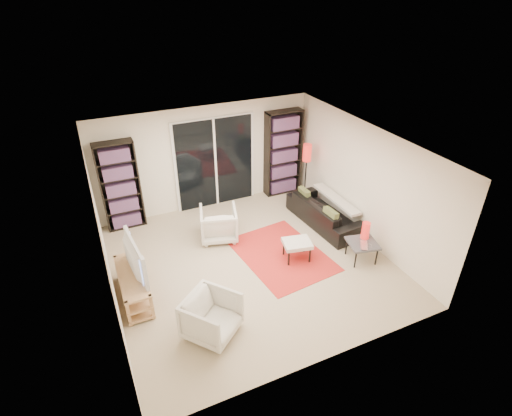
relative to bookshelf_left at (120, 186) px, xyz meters
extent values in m
plane|color=#B9AD8D|center=(1.95, -2.33, -0.98)|extent=(5.00, 5.00, 0.00)
cube|color=white|center=(1.95, 0.17, 0.22)|extent=(5.00, 0.02, 2.40)
cube|color=white|center=(1.95, -4.83, 0.22)|extent=(5.00, 0.02, 2.40)
cube|color=white|center=(-0.55, -2.33, 0.22)|extent=(0.02, 5.00, 2.40)
cube|color=white|center=(4.45, -2.33, 0.22)|extent=(0.02, 5.00, 2.40)
cube|color=white|center=(1.95, -2.33, 1.42)|extent=(5.00, 5.00, 0.02)
cube|color=white|center=(2.15, 0.14, 0.07)|extent=(1.92, 0.06, 2.16)
cube|color=black|center=(2.15, 0.10, 0.07)|extent=(1.80, 0.02, 2.10)
cube|color=white|center=(2.15, 0.09, 0.07)|extent=(0.05, 0.02, 2.10)
cube|color=black|center=(0.00, 0.01, 0.00)|extent=(0.80, 0.30, 1.95)
cube|color=brown|center=(0.00, -0.01, 0.00)|extent=(0.70, 0.22, 1.85)
cube|color=black|center=(3.85, 0.01, 0.07)|extent=(0.90, 0.30, 2.10)
cube|color=brown|center=(3.85, -0.01, 0.07)|extent=(0.80, 0.22, 2.00)
cube|color=#DDB182|center=(-0.25, -2.38, -0.50)|extent=(0.42, 1.33, 0.04)
cube|color=#DDB182|center=(-0.25, -2.38, -0.73)|extent=(0.42, 1.33, 0.03)
cube|color=#DDB182|center=(-0.25, -2.38, -0.92)|extent=(0.42, 1.33, 0.04)
cube|color=#DDB182|center=(-0.43, -3.01, -0.73)|extent=(0.05, 0.05, 0.50)
cube|color=#DDB182|center=(-0.43, -1.76, -0.73)|extent=(0.05, 0.05, 0.50)
cube|color=#DDB182|center=(-0.06, -3.01, -0.73)|extent=(0.05, 0.05, 0.50)
cube|color=#DDB182|center=(-0.06, -1.76, -0.73)|extent=(0.05, 0.05, 0.50)
imported|color=black|center=(-0.23, -2.38, -0.16)|extent=(0.25, 1.10, 0.63)
cube|color=red|center=(2.61, -2.36, -0.97)|extent=(1.71, 2.18, 0.01)
imported|color=black|center=(4.00, -1.72, -0.69)|extent=(0.91, 1.99, 0.57)
imported|color=silver|center=(1.69, -1.28, -0.63)|extent=(0.92, 0.94, 0.69)
imported|color=silver|center=(0.71, -3.68, -0.63)|extent=(1.05, 1.05, 0.69)
cube|color=silver|center=(2.81, -2.59, -0.62)|extent=(0.60, 0.53, 0.08)
cylinder|color=black|center=(2.57, -2.71, -0.82)|extent=(0.04, 0.04, 0.32)
cylinder|color=black|center=(2.64, -2.38, -0.82)|extent=(0.04, 0.04, 0.32)
cylinder|color=black|center=(2.98, -2.80, -0.82)|extent=(0.04, 0.04, 0.32)
cylinder|color=black|center=(3.05, -2.46, -0.82)|extent=(0.04, 0.04, 0.32)
cube|color=#46464C|center=(3.94, -3.13, -0.60)|extent=(0.64, 0.64, 0.04)
cylinder|color=black|center=(3.68, -3.29, -0.79)|extent=(0.03, 0.03, 0.38)
cylinder|color=black|center=(3.78, -2.87, -0.79)|extent=(0.03, 0.03, 0.38)
cylinder|color=black|center=(4.10, -3.38, -0.79)|extent=(0.03, 0.03, 0.38)
cylinder|color=black|center=(4.19, -2.97, -0.79)|extent=(0.03, 0.03, 0.38)
imported|color=silver|center=(3.93, -3.25, -0.56)|extent=(0.35, 0.37, 0.02)
cylinder|color=red|center=(4.06, -3.02, -0.40)|extent=(0.15, 0.15, 0.34)
cylinder|color=black|center=(4.10, -0.68, -0.96)|extent=(0.22, 0.22, 0.03)
cylinder|color=black|center=(4.10, -0.68, -0.42)|extent=(0.03, 0.03, 1.11)
cylinder|color=red|center=(4.10, -0.68, 0.30)|extent=(0.20, 0.20, 0.40)
camera|label=1|loc=(-0.49, -7.93, 3.86)|focal=28.00mm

